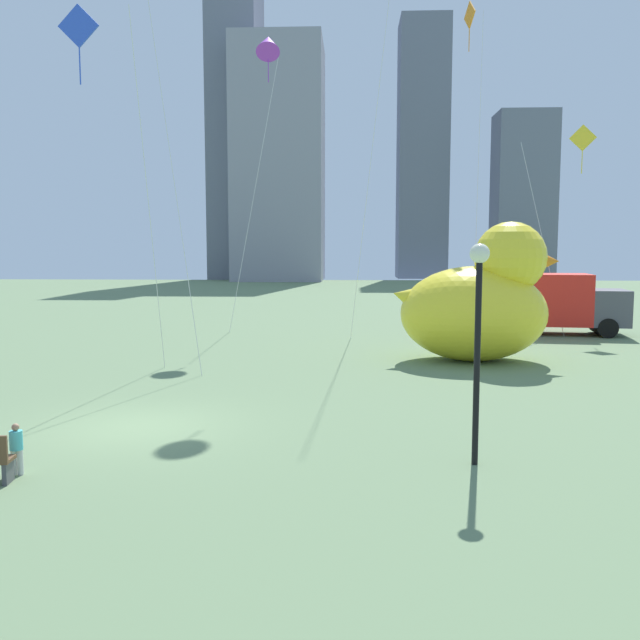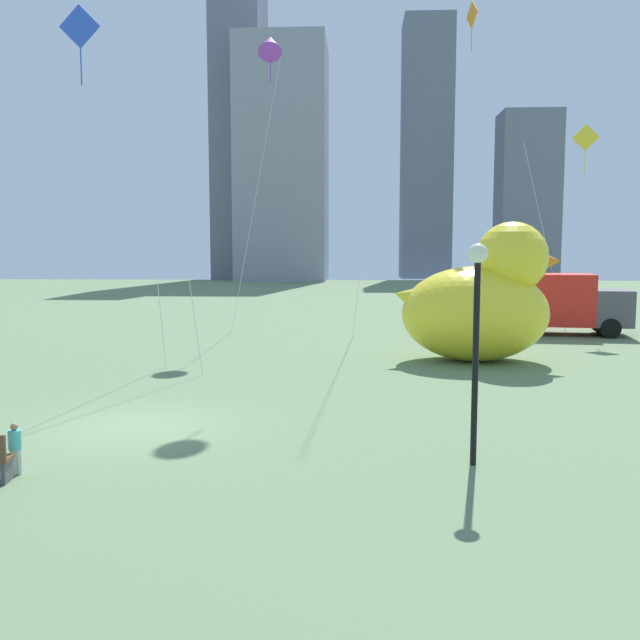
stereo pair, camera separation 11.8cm
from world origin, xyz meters
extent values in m
plane|color=#637D55|center=(0.00, 0.00, 0.00)|extent=(140.00, 140.00, 0.00)
cube|color=#47474C|center=(-1.07, -3.84, 0.20)|extent=(0.12, 0.38, 0.39)
cylinder|color=silver|center=(-1.18, -3.40, 0.23)|extent=(0.11, 0.11, 0.47)
cylinder|color=silver|center=(-1.06, -3.40, 0.23)|extent=(0.11, 0.11, 0.47)
cylinder|color=#4CBFC6|center=(-1.12, -3.40, 0.64)|extent=(0.23, 0.23, 0.35)
sphere|color=#A87C5B|center=(-1.12, -3.40, 0.88)|extent=(0.14, 0.14, 0.14)
ellipsoid|color=yellow|center=(9.34, 9.74, 1.71)|extent=(5.26, 3.88, 3.43)
sphere|color=yellow|center=(10.59, 9.74, 3.74)|extent=(2.56, 2.56, 2.56)
cone|color=orange|center=(11.75, 9.74, 3.61)|extent=(1.15, 1.15, 1.15)
cone|color=yellow|center=(7.05, 9.74, 2.28)|extent=(1.57, 1.37, 1.65)
cylinder|color=black|center=(7.30, -2.40, 1.93)|extent=(0.12, 0.12, 3.86)
sphere|color=#EAEACC|center=(7.30, -2.40, 4.01)|extent=(0.37, 0.37, 0.37)
cube|color=red|center=(13.93, 17.70, 1.65)|extent=(4.51, 2.80, 2.40)
cube|color=#4C4C56|center=(16.86, 17.34, 1.29)|extent=(1.92, 2.48, 1.68)
cylinder|color=black|center=(16.66, 17.37, 0.45)|extent=(1.18, 2.49, 0.90)
cylinder|color=black|center=(13.03, 17.81, 0.45)|extent=(1.18, 2.49, 0.90)
cube|color=slate|center=(-10.00, 74.91, 20.09)|extent=(6.13, 10.07, 40.18)
cube|color=gray|center=(-4.00, 70.28, 14.26)|extent=(10.70, 11.39, 28.53)
cube|color=slate|center=(14.00, 77.02, 16.47)|extent=(6.30, 7.03, 32.94)
cube|color=slate|center=(26.00, 72.27, 10.20)|extent=(7.07, 6.08, 20.39)
cylinder|color=silver|center=(5.84, 13.99, 8.94)|extent=(1.91, 3.50, 17.88)
cylinder|color=silver|center=(0.16, 18.56, 6.69)|extent=(2.31, 1.78, 13.38)
cone|color=purple|center=(1.04, 17.41, 13.37)|extent=(1.21, 1.62, 1.54)
cylinder|color=purple|center=(1.04, 17.41, 12.47)|extent=(0.04, 0.04, 1.60)
cylinder|color=silver|center=(14.08, 18.74, 4.68)|extent=(1.32, 4.00, 9.36)
cube|color=yellow|center=(16.07, 19.39, 9.35)|extent=(1.20, 0.54, 1.27)
cylinder|color=yellow|center=(16.07, 19.39, 8.45)|extent=(0.04, 0.04, 1.60)
cylinder|color=silver|center=(-1.31, 5.89, 5.34)|extent=(0.34, 3.90, 10.68)
cube|color=blue|center=(-3.25, 5.73, 10.68)|extent=(1.27, 0.12, 1.27)
cylinder|color=blue|center=(-3.25, 5.73, 9.78)|extent=(0.04, 0.04, 1.60)
cylinder|color=silver|center=(11.09, 19.41, 7.59)|extent=(0.08, 1.16, 15.17)
cube|color=orange|center=(10.52, 19.44, 15.17)|extent=(0.36, 1.25, 1.27)
cylinder|color=orange|center=(10.52, 19.44, 14.27)|extent=(0.04, 0.04, 1.60)
cylinder|color=silver|center=(-1.09, 6.11, 10.39)|extent=(2.48, 0.52, 20.79)
camera|label=1|loc=(4.95, -15.35, 4.14)|focal=38.86mm
camera|label=2|loc=(5.07, -15.34, 4.14)|focal=38.86mm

